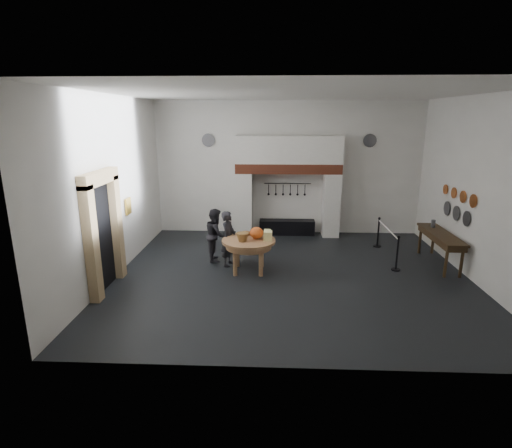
{
  "coord_description": "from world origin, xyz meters",
  "views": [
    {
      "loc": [
        -0.48,
        -9.69,
        3.97
      ],
      "look_at": [
        -0.91,
        0.0,
        1.35
      ],
      "focal_mm": 28.0,
      "sensor_mm": 36.0,
      "label": 1
    }
  ],
  "objects_px": {
    "work_table": "(249,241)",
    "side_table": "(441,234)",
    "visitor_far": "(216,235)",
    "barrier_post_far": "(378,233)",
    "barrier_post_near": "(397,254)",
    "iron_range": "(287,227)",
    "visitor_near": "(228,239)"
  },
  "relations": [
    {
      "from": "work_table",
      "to": "barrier_post_near",
      "type": "relative_size",
      "value": 1.55
    },
    {
      "from": "iron_range",
      "to": "visitor_near",
      "type": "xyz_separation_m",
      "value": [
        -1.69,
        -3.1,
        0.51
      ]
    },
    {
      "from": "iron_range",
      "to": "visitor_far",
      "type": "distance_m",
      "value": 3.45
    },
    {
      "from": "iron_range",
      "to": "side_table",
      "type": "xyz_separation_m",
      "value": [
        4.1,
        -2.78,
        0.62
      ]
    },
    {
      "from": "side_table",
      "to": "work_table",
      "type": "bearing_deg",
      "value": -172.01
    },
    {
      "from": "visitor_near",
      "to": "barrier_post_near",
      "type": "bearing_deg",
      "value": -77.68
    },
    {
      "from": "visitor_near",
      "to": "barrier_post_near",
      "type": "relative_size",
      "value": 1.69
    },
    {
      "from": "iron_range",
      "to": "barrier_post_far",
      "type": "height_order",
      "value": "barrier_post_far"
    },
    {
      "from": "iron_range",
      "to": "visitor_near",
      "type": "bearing_deg",
      "value": -118.61
    },
    {
      "from": "iron_range",
      "to": "barrier_post_far",
      "type": "distance_m",
      "value": 3.1
    },
    {
      "from": "barrier_post_far",
      "to": "barrier_post_near",
      "type": "bearing_deg",
      "value": -90.0
    },
    {
      "from": "work_table",
      "to": "visitor_near",
      "type": "bearing_deg",
      "value": 144.07
    },
    {
      "from": "side_table",
      "to": "barrier_post_near",
      "type": "xyz_separation_m",
      "value": [
        -1.29,
        -0.5,
        -0.42
      ]
    },
    {
      "from": "work_table",
      "to": "visitor_far",
      "type": "xyz_separation_m",
      "value": [
        -0.98,
        0.82,
        -0.09
      ]
    },
    {
      "from": "iron_range",
      "to": "barrier_post_far",
      "type": "xyz_separation_m",
      "value": [
        2.81,
        -1.28,
        0.2
      ]
    },
    {
      "from": "visitor_near",
      "to": "visitor_far",
      "type": "relative_size",
      "value": 1.02
    },
    {
      "from": "visitor_near",
      "to": "visitor_far",
      "type": "distance_m",
      "value": 0.57
    },
    {
      "from": "visitor_far",
      "to": "barrier_post_near",
      "type": "bearing_deg",
      "value": -105.3
    },
    {
      "from": "work_table",
      "to": "side_table",
      "type": "height_order",
      "value": "side_table"
    },
    {
      "from": "barrier_post_near",
      "to": "side_table",
      "type": "bearing_deg",
      "value": 21.04
    },
    {
      "from": "visitor_near",
      "to": "side_table",
      "type": "bearing_deg",
      "value": -72.27
    },
    {
      "from": "barrier_post_far",
      "to": "work_table",
      "type": "bearing_deg",
      "value": -150.32
    },
    {
      "from": "visitor_far",
      "to": "side_table",
      "type": "relative_size",
      "value": 0.68
    },
    {
      "from": "visitor_far",
      "to": "barrier_post_far",
      "type": "xyz_separation_m",
      "value": [
        4.9,
        1.42,
        -0.3
      ]
    },
    {
      "from": "visitor_near",
      "to": "side_table",
      "type": "height_order",
      "value": "visitor_near"
    },
    {
      "from": "visitor_far",
      "to": "iron_range",
      "type": "bearing_deg",
      "value": -46.29
    },
    {
      "from": "visitor_far",
      "to": "side_table",
      "type": "bearing_deg",
      "value": -99.33
    },
    {
      "from": "work_table",
      "to": "side_table",
      "type": "bearing_deg",
      "value": 7.99
    },
    {
      "from": "side_table",
      "to": "barrier_post_near",
      "type": "relative_size",
      "value": 2.44
    },
    {
      "from": "iron_range",
      "to": "visitor_far",
      "type": "xyz_separation_m",
      "value": [
        -2.09,
        -2.7,
        0.5
      ]
    },
    {
      "from": "barrier_post_far",
      "to": "visitor_far",
      "type": "bearing_deg",
      "value": -163.87
    },
    {
      "from": "work_table",
      "to": "visitor_near",
      "type": "height_order",
      "value": "visitor_near"
    }
  ]
}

